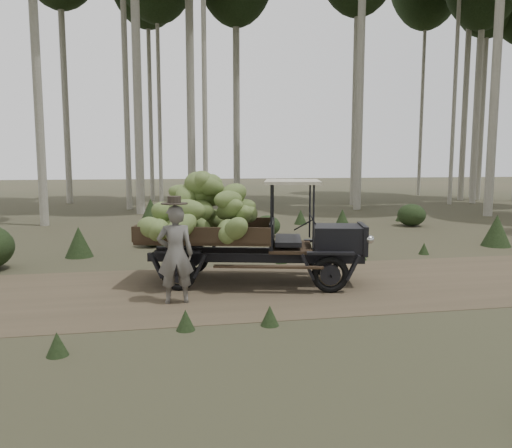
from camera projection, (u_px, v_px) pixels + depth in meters
name	position (u px, v px, depth m)	size (l,w,h in m)	color
ground	(330.00, 285.00, 9.64)	(120.00, 120.00, 0.00)	#473D2B
dirt_track	(330.00, 284.00, 9.64)	(70.00, 4.00, 0.01)	brown
banana_truck	(223.00, 217.00, 9.61)	(4.60, 2.50, 2.25)	black
farmer	(175.00, 253.00, 8.29)	(0.61, 0.45, 1.80)	#625E59
undergrowth	(247.00, 251.00, 10.75)	(21.56, 24.11, 1.17)	#233319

